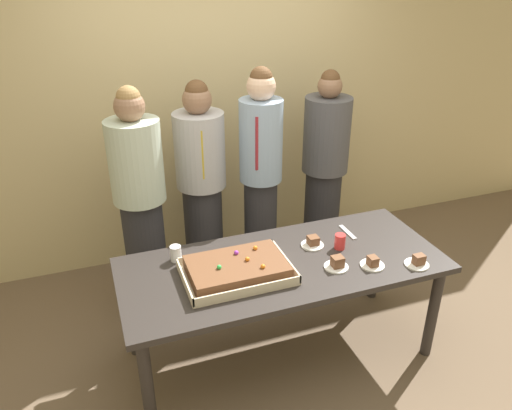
# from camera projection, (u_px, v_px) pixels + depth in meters

# --- Properties ---
(ground_plane) EXTENTS (12.00, 12.00, 0.00)m
(ground_plane) POSITION_uv_depth(u_px,v_px,m) (281.00, 352.00, 3.39)
(ground_plane) COLOR brown
(interior_back_panel) EXTENTS (8.00, 0.12, 3.00)m
(interior_back_panel) POSITION_uv_depth(u_px,v_px,m) (210.00, 83.00, 4.06)
(interior_back_panel) COLOR #CCB784
(interior_back_panel) RESTS_ON ground_plane
(party_table) EXTENTS (2.01, 0.84, 0.73)m
(party_table) POSITION_uv_depth(u_px,v_px,m) (283.00, 273.00, 3.10)
(party_table) COLOR #2D2826
(party_table) RESTS_ON ground_plane
(sheet_cake) EXTENTS (0.64, 0.44, 0.12)m
(sheet_cake) POSITION_uv_depth(u_px,v_px,m) (237.00, 269.00, 2.92)
(sheet_cake) COLOR beige
(sheet_cake) RESTS_ON party_table
(plated_slice_near_left) EXTENTS (0.15, 0.15, 0.07)m
(plated_slice_near_left) POSITION_uv_depth(u_px,v_px,m) (418.00, 262.00, 3.03)
(plated_slice_near_left) COLOR white
(plated_slice_near_left) RESTS_ON party_table
(plated_slice_near_right) EXTENTS (0.15, 0.15, 0.07)m
(plated_slice_near_right) POSITION_uv_depth(u_px,v_px,m) (313.00, 243.00, 3.23)
(plated_slice_near_right) COLOR white
(plated_slice_near_right) RESTS_ON party_table
(plated_slice_far_left) EXTENTS (0.15, 0.15, 0.07)m
(plated_slice_far_left) POSITION_uv_depth(u_px,v_px,m) (372.00, 263.00, 3.02)
(plated_slice_far_left) COLOR white
(plated_slice_far_left) RESTS_ON party_table
(plated_slice_far_right) EXTENTS (0.15, 0.15, 0.08)m
(plated_slice_far_right) POSITION_uv_depth(u_px,v_px,m) (337.00, 264.00, 3.00)
(plated_slice_far_right) COLOR white
(plated_slice_far_right) RESTS_ON party_table
(drink_cup_nearest) EXTENTS (0.07, 0.07, 0.10)m
(drink_cup_nearest) POSITION_uv_depth(u_px,v_px,m) (340.00, 242.00, 3.19)
(drink_cup_nearest) COLOR red
(drink_cup_nearest) RESTS_ON party_table
(drink_cup_middle) EXTENTS (0.07, 0.07, 0.10)m
(drink_cup_middle) POSITION_uv_depth(u_px,v_px,m) (176.00, 253.00, 3.06)
(drink_cup_middle) COLOR white
(drink_cup_middle) RESTS_ON party_table
(cake_server_utensil) EXTENTS (0.03, 0.20, 0.01)m
(cake_server_utensil) POSITION_uv_depth(u_px,v_px,m) (348.00, 232.00, 3.39)
(cake_server_utensil) COLOR silver
(cake_server_utensil) RESTS_ON party_table
(person_serving_front) EXTENTS (0.32, 0.32, 1.75)m
(person_serving_front) POSITION_uv_depth(u_px,v_px,m) (261.00, 176.00, 3.79)
(person_serving_front) COLOR #28282D
(person_serving_front) RESTS_ON ground_plane
(person_green_shirt_behind) EXTENTS (0.38, 0.38, 1.66)m
(person_green_shirt_behind) POSITION_uv_depth(u_px,v_px,m) (324.00, 168.00, 4.13)
(person_green_shirt_behind) COLOR #28282D
(person_green_shirt_behind) RESTS_ON ground_plane
(person_striped_tie_right) EXTENTS (0.38, 0.38, 1.66)m
(person_striped_tie_right) POSITION_uv_depth(u_px,v_px,m) (202.00, 186.00, 3.79)
(person_striped_tie_right) COLOR #28282D
(person_striped_tie_right) RESTS_ON ground_plane
(person_far_right_suit) EXTENTS (0.37, 0.37, 1.70)m
(person_far_right_suit) POSITION_uv_depth(u_px,v_px,m) (141.00, 203.00, 3.47)
(person_far_right_suit) COLOR #28282D
(person_far_right_suit) RESTS_ON ground_plane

